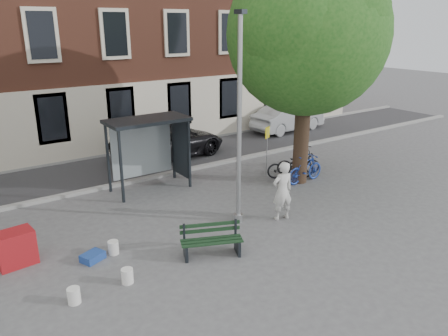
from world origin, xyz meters
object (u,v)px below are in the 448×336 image
bike_a (298,163)px  red_stand (15,248)px  bus_shelter (157,136)px  notice_sign (267,140)px  car_dark (170,142)px  painter (282,191)px  lamppost (239,133)px  bike_c (290,166)px  bike_d (306,159)px  car_silver (288,118)px  bike_b (305,169)px  bench (211,242)px

bike_a → red_stand: 10.69m
red_stand → bike_a: bearing=5.5°
bus_shelter → notice_sign: bus_shelter is taller
car_dark → notice_sign: bearing=-163.0°
painter → bike_a: (3.39, 2.80, -0.47)m
painter → car_dark: (0.27, 7.78, -0.21)m
lamppost → painter: bearing=-27.3°
notice_sign → bike_c: bearing=-80.8°
bike_d → car_silver: 6.87m
bike_b → car_dark: 6.41m
bench → car_dark: 9.00m
lamppost → bus_shelter: lamppost is taller
car_silver → notice_sign: 7.76m
bike_c → notice_sign: bearing=63.5°
bike_b → painter: bearing=121.1°
painter → red_stand: 7.48m
lamppost → bench: (-1.77, -1.23, -2.41)m
bike_b → bike_d: (1.03, 1.03, -0.04)m
car_silver → bike_b: bearing=137.4°
bike_a → bike_b: 0.95m
car_silver → red_stand: (-15.33, -6.72, -0.29)m
bike_b → car_silver: car_silver is taller
bike_b → bike_c: bearing=11.3°
notice_sign → bike_d: bearing=-38.0°
bike_b → bike_d: bearing=-47.7°
bike_a → bike_b: bike_b is taller
painter → bike_d: bearing=-133.5°
car_dark → notice_sign: (1.98, -4.37, 0.71)m
bike_b → bike_c: size_ratio=0.97×
bench → bike_c: (5.76, 3.21, 0.10)m
bus_shelter → bike_b: (4.75, -2.77, -1.39)m
bike_b → lamppost: bearing=105.3°
bench → bike_a: size_ratio=0.96×
bike_d → bike_a: bearing=59.6°
bike_c → bus_shelter: bearing=95.4°
bike_a → bike_d: bearing=-43.8°
bike_d → bench: bearing=68.8°
notice_sign → lamppost: bearing=-165.1°
car_dark → red_stand: (-7.52, -6.00, -0.27)m
bike_a → car_silver: (4.69, 5.70, 0.28)m
lamppost → car_silver: lamppost is taller
bike_c → red_stand: size_ratio=2.01×
painter → car_silver: bearing=-124.0°
bike_d → red_stand: bike_d is taller
bike_b → bus_shelter: bearing=57.2°
bus_shelter → painter: bearing=-69.1°
bus_shelter → red_stand: 6.36m
bike_d → car_silver: car_silver is taller
car_dark → notice_sign: 4.85m
lamppost → car_silver: 12.34m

